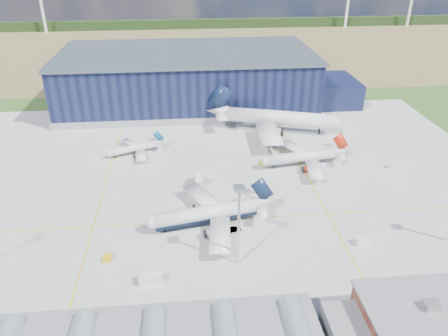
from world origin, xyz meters
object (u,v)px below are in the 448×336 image
airliner_regional (133,145)px  airstair (198,181)px  light_mast_center (239,214)px  gse_tug_a (17,324)px  gse_cart_a (278,145)px  airliner_navy (206,207)px  gse_tug_c (263,163)px  airliner_red (302,152)px  gse_van_c (363,240)px  car_b (234,229)px  gse_van_b (395,166)px  airliner_widebody (278,110)px  hangar (193,81)px  gse_cart_b (92,161)px  gse_tug_b (108,258)px  gse_van_a (151,279)px

airliner_regional → airstair: size_ratio=4.27×
light_mast_center → gse_tug_a: bearing=-162.3°
gse_tug_a → gse_cart_a: bearing=56.5°
airstair → airliner_navy: bearing=-92.1°
gse_tug_a → gse_tug_c: (66.33, 70.20, -0.13)m
airliner_red → gse_tug_c: airliner_red is taller
gse_van_c → car_b: gse_van_c is taller
light_mast_center → gse_van_b: 79.69m
airliner_navy → airliner_widebody: (34.70, 67.18, 3.01)m
gse_van_b → car_b: size_ratio=1.11×
hangar → gse_van_c: bearing=-70.6°
light_mast_center → gse_van_c: (35.08, 4.96, -14.37)m
hangar → gse_cart_b: bearing=-122.3°
gse_tug_b → light_mast_center: bearing=2.2°
airliner_widebody → airliner_regional: 62.55m
gse_tug_a → gse_van_c: gse_van_c is taller
airliner_red → gse_van_c: (5.30, -47.04, -4.55)m
airliner_widebody → gse_cart_b: size_ratio=17.73×
hangar → gse_cart_b: size_ratio=44.69×
airliner_navy → gse_cart_b: size_ratio=12.04×
gse_van_a → gse_cart_b: bearing=17.2°
airliner_widebody → airliner_red: bearing=-68.4°
light_mast_center → gse_van_a: bearing=-166.6°
airliner_widebody → airstair: size_ratio=10.41×
airliner_red → airliner_regional: airliner_red is taller
gse_van_a → gse_cart_b: (-25.08, 66.77, -0.54)m
gse_tug_c → gse_van_c: gse_van_c is taller
gse_van_a → car_b: (22.65, 19.18, -0.59)m
airliner_red → airstair: size_ratio=6.23×
airliner_red → gse_cart_a: bearing=-81.7°
airliner_widebody → gse_van_a: (-49.57, -90.25, -8.13)m
airliner_navy → gse_cart_b: (-39.96, 43.70, -5.67)m
gse_van_b → gse_cart_b: gse_van_b is taller
airliner_regional → gse_van_c: bearing=114.8°
airstair → car_b: airstair is taller
gse_cart_a → gse_tug_b: bearing=-129.3°
airliner_widebody → car_b: airliner_widebody is taller
hangar → gse_tug_c: bearing=-71.7°
airliner_navy → car_b: 10.40m
hangar → gse_cart_a: size_ratio=47.83×
airliner_red → gse_cart_b: airliner_red is taller
gse_cart_b → airliner_red: bearing=-82.7°
airliner_red → gse_van_a: size_ratio=6.04×
gse_tug_b → gse_cart_a: bearing=57.9°
light_mast_center → car_b: bearing=87.5°
hangar → gse_tug_b: bearing=-102.5°
airliner_regional → gse_tug_c: airliner_regional is taller
airstair → car_b: 28.85m
gse_van_a → airliner_regional: bearing=4.6°
airliner_navy → car_b: (7.78, -3.89, -5.71)m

